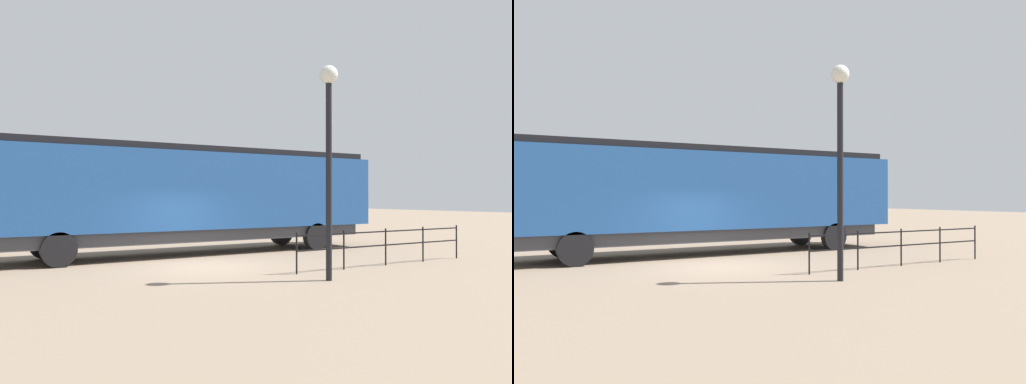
{
  "view_description": "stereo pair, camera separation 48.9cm",
  "coord_description": "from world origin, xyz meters",
  "views": [
    {
      "loc": [
        14.31,
        -6.91,
        2.19
      ],
      "look_at": [
        1.01,
        1.29,
        2.34
      ],
      "focal_mm": 35.47,
      "sensor_mm": 36.0,
      "label": 1
    },
    {
      "loc": [
        14.56,
        -6.49,
        2.19
      ],
      "look_at": [
        1.01,
        1.29,
        2.34
      ],
      "focal_mm": 35.47,
      "sensor_mm": 36.0,
      "label": 2
    }
  ],
  "objects": [
    {
      "name": "ground_plane",
      "position": [
        0.0,
        0.0,
        0.0
      ],
      "size": [
        120.0,
        120.0,
        0.0
      ],
      "primitive_type": "plane",
      "color": "#84705B"
    },
    {
      "name": "platform_fence",
      "position": [
        2.75,
        5.08,
        0.76
      ],
      "size": [
        0.05,
        7.08,
        1.18
      ],
      "color": "black",
      "rests_on": "ground_plane"
    },
    {
      "name": "locomotive",
      "position": [
        -3.47,
        1.59,
        2.29
      ],
      "size": [
        2.81,
        15.76,
        4.07
      ],
      "color": "navy",
      "rests_on": "ground_plane"
    },
    {
      "name": "lamp_post",
      "position": [
        4.06,
        1.65,
        3.9
      ],
      "size": [
        0.49,
        0.49,
        5.64
      ],
      "color": "black",
      "rests_on": "ground_plane"
    }
  ]
}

